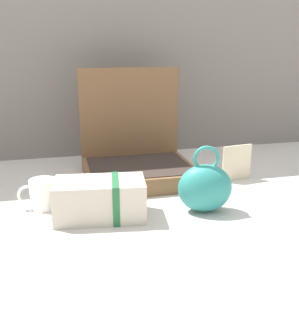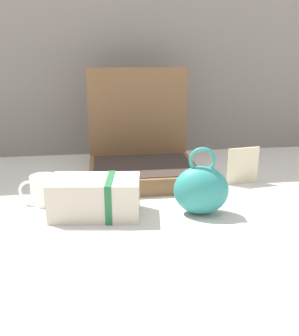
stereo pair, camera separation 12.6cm
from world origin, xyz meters
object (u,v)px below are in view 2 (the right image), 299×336
(teal_pouch_handbag, at_px, (201,190))
(coffee_mug, at_px, (43,190))
(open_suitcase, at_px, (142,155))
(cream_toiletry_bag, at_px, (96,197))
(info_card_left, at_px, (243,166))

(teal_pouch_handbag, bearing_deg, coffee_mug, 163.64)
(teal_pouch_handbag, bearing_deg, open_suitcase, 110.61)
(open_suitcase, xyz_separation_m, coffee_mug, (-0.35, -0.23, -0.04))
(teal_pouch_handbag, xyz_separation_m, cream_toiletry_bag, (-0.32, 0.03, -0.02))
(info_card_left, bearing_deg, cream_toiletry_bag, -167.26)
(cream_toiletry_bag, bearing_deg, info_card_left, 21.06)
(open_suitcase, xyz_separation_m, cream_toiletry_bag, (-0.18, -0.34, -0.03))
(open_suitcase, bearing_deg, cream_toiletry_bag, -117.32)
(cream_toiletry_bag, relative_size, coffee_mug, 2.33)
(open_suitcase, height_order, coffee_mug, open_suitcase)
(cream_toiletry_bag, xyz_separation_m, info_card_left, (0.54, 0.21, 0.01))
(cream_toiletry_bag, height_order, info_card_left, info_card_left)
(coffee_mug, bearing_deg, open_suitcase, 33.16)
(open_suitcase, relative_size, coffee_mug, 3.42)
(teal_pouch_handbag, bearing_deg, info_card_left, 46.85)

